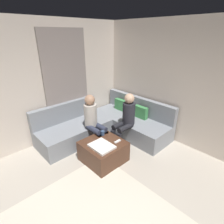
# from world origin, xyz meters

# --- Properties ---
(wall_back) EXTENTS (6.00, 0.12, 2.70)m
(wall_back) POSITION_xyz_m (0.00, 2.94, 1.35)
(wall_back) COLOR beige
(wall_back) RESTS_ON ground_plane
(wall_left) EXTENTS (0.12, 6.00, 2.70)m
(wall_left) POSITION_xyz_m (-2.94, 0.00, 1.35)
(wall_left) COLOR beige
(wall_left) RESTS_ON ground_plane
(curtain_panel) EXTENTS (0.06, 1.10, 2.50)m
(curtain_panel) POSITION_xyz_m (-2.84, 1.30, 1.25)
(curtain_panel) COLOR gray
(curtain_panel) RESTS_ON ground_plane
(sectional_couch) EXTENTS (2.10, 2.55, 0.87)m
(sectional_couch) POSITION_xyz_m (-2.08, 1.88, 0.28)
(sectional_couch) COLOR gray
(sectional_couch) RESTS_ON ground_plane
(ottoman) EXTENTS (0.76, 0.76, 0.42)m
(ottoman) POSITION_xyz_m (-1.38, 1.15, 0.21)
(ottoman) COLOR #4C2D1E
(ottoman) RESTS_ON ground_plane
(folded_blanket) EXTENTS (0.44, 0.36, 0.04)m
(folded_blanket) POSITION_xyz_m (-1.28, 1.03, 0.44)
(folded_blanket) COLOR white
(folded_blanket) RESTS_ON ottoman
(coffee_mug) EXTENTS (0.08, 0.08, 0.10)m
(coffee_mug) POSITION_xyz_m (-1.60, 1.33, 0.47)
(coffee_mug) COLOR #334C72
(coffee_mug) RESTS_ON ottoman
(game_remote) EXTENTS (0.05, 0.15, 0.02)m
(game_remote) POSITION_xyz_m (-1.20, 1.37, 0.43)
(game_remote) COLOR white
(game_remote) RESTS_ON ottoman
(person_on_couch_back) EXTENTS (0.30, 0.60, 1.20)m
(person_on_couch_back) POSITION_xyz_m (-1.50, 1.93, 0.66)
(person_on_couch_back) COLOR black
(person_on_couch_back) RESTS_ON ground_plane
(person_on_couch_side) EXTENTS (0.60, 0.30, 1.20)m
(person_on_couch_side) POSITION_xyz_m (-1.93, 1.36, 0.66)
(person_on_couch_side) COLOR #2D3347
(person_on_couch_side) RESTS_ON ground_plane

